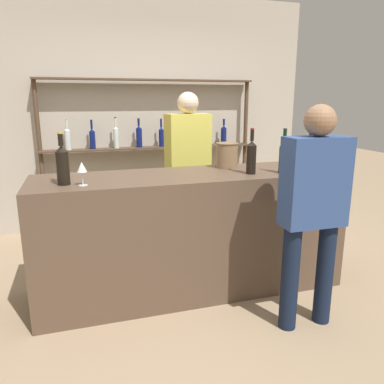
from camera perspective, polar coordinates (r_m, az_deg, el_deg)
ground_plane at (r=3.33m, az=0.00°, el=-14.31°), size 16.00×16.00×0.00m
bar_counter at (r=3.13m, az=0.00°, el=-6.23°), size 2.50×0.68×1.00m
back_wall at (r=4.83m, az=-6.87°, el=11.74°), size 4.10×0.12×2.80m
back_shelf at (r=4.67m, az=-6.28°, el=9.36°), size 2.60×0.18×1.81m
counter_bottle_0 at (r=2.74m, az=-19.13°, el=4.02°), size 0.09×0.09×0.36m
counter_bottle_1 at (r=3.53m, az=17.46°, el=6.06°), size 0.07×0.07×0.34m
counter_bottle_2 at (r=3.01m, az=9.03°, el=5.38°), size 0.08×0.08×0.36m
counter_bottle_3 at (r=3.09m, az=13.80°, el=5.26°), size 0.07×0.07×0.36m
wine_glass at (r=2.67m, az=-16.44°, el=3.53°), size 0.07×0.07×0.16m
ice_bucket at (r=3.27m, az=5.34°, el=5.59°), size 0.19×0.19×0.22m
server_behind_counter at (r=3.92m, az=-0.61°, el=4.96°), size 0.48×0.27×1.65m
customer_right at (r=2.62m, az=18.01°, el=-1.65°), size 0.44×0.20×1.55m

